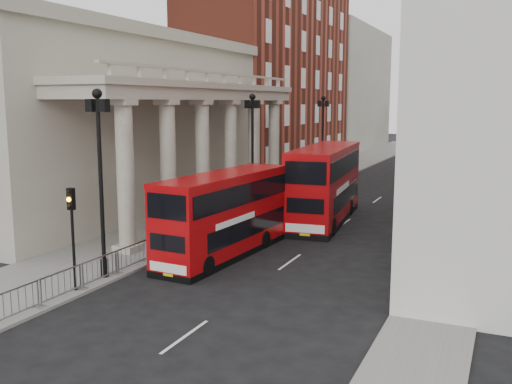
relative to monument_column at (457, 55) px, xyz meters
name	(u,v)px	position (x,y,z in m)	size (l,w,h in m)	color
ground	(50,310)	(-6.00, -92.00, -15.98)	(260.00, 260.00, 0.00)	black
sidewalk_west	(275,192)	(-9.00, -62.00, -15.92)	(6.00, 140.00, 0.12)	slate
sidewalk_east	(476,206)	(7.50, -62.00, -15.92)	(3.00, 140.00, 0.12)	slate
kerb	(307,194)	(-6.05, -62.00, -15.91)	(0.20, 140.00, 0.14)	slate
portico_building	(117,128)	(-16.50, -74.00, -9.98)	(9.00, 28.00, 12.00)	gray
brick_building	(274,75)	(-16.50, -44.00, -4.98)	(9.00, 32.00, 22.00)	maroon
west_building_far	(346,89)	(-16.50, -12.00, -5.98)	(9.00, 30.00, 20.00)	gray
monument_column	(457,55)	(0.00, 0.00, 0.00)	(8.00, 8.00, 54.20)	#60605E
lamp_post_south	(100,171)	(-6.60, -88.00, -11.07)	(1.05, 0.44, 8.32)	black
lamp_post_mid	(252,145)	(-6.60, -72.00, -11.07)	(1.05, 0.44, 8.32)	black
lamp_post_north	(323,134)	(-6.60, -56.00, -11.07)	(1.05, 0.44, 8.32)	black
traffic_light	(72,220)	(-6.50, -90.02, -12.88)	(0.28, 0.33, 4.30)	black
crowd_barriers	(82,276)	(-6.35, -89.78, -15.31)	(0.50, 18.75, 1.10)	gray
bus_near	(225,213)	(-3.49, -82.20, -13.74)	(3.04, 10.07, 4.29)	#A2070A
bus_far	(325,183)	(-1.39, -71.81, -13.38)	(3.96, 11.75, 4.97)	#9F070A
pedestrian_a	(180,213)	(-8.96, -77.73, -14.96)	(0.66, 0.43, 1.80)	black
pedestrian_b	(161,208)	(-11.40, -76.19, -15.09)	(0.75, 0.58, 1.54)	black
pedestrian_c	(202,205)	(-9.10, -74.78, -14.99)	(0.85, 0.55, 1.74)	black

